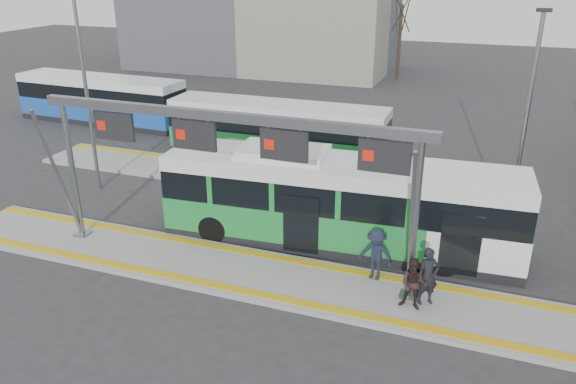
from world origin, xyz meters
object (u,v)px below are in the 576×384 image
passenger_b (414,284)px  passenger_a (428,276)px  gantry (227,146)px  passenger_c (376,255)px  hero_bus (338,203)px

passenger_b → passenger_a: bearing=55.7°
gantry → passenger_c: bearing=8.7°
passenger_b → passenger_c: (-1.37, 1.26, 0.06)m
hero_bus → passenger_a: hero_bus is taller
gantry → passenger_c: size_ratio=7.57×
hero_bus → passenger_c: (1.85, -2.21, -0.57)m
gantry → hero_bus: bearing=46.0°
passenger_a → passenger_b: passenger_a is taller
passenger_a → passenger_c: (-1.71, 0.84, -0.04)m
gantry → passenger_a: size_ratio=7.25×
gantry → passenger_a: gantry is taller
gantry → passenger_c: gantry is taller
gantry → hero_bus: 4.89m
gantry → passenger_a: (6.38, -0.12, -3.25)m
passenger_c → gantry: bearing=-162.4°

